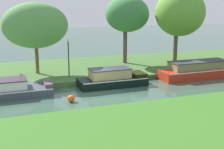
% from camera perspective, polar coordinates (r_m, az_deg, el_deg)
% --- Properties ---
extents(ground_plane, '(120.00, 120.00, 0.00)m').
position_cam_1_polar(ground_plane, '(21.30, -3.68, -3.45)').
color(ground_plane, '#355344').
extents(riverbank_far, '(72.00, 10.00, 0.40)m').
position_cam_1_polar(riverbank_far, '(27.83, -7.86, 0.84)').
color(riverbank_far, '#3D622D').
rests_on(riverbank_far, ground_plane).
extents(riverbank_near, '(72.00, 10.00, 0.40)m').
position_cam_1_polar(riverbank_near, '(13.42, 7.79, -12.96)').
color(riverbank_near, '#356921').
rests_on(riverbank_near, ground_plane).
extents(slate_barge, '(6.14, 2.27, 1.18)m').
position_cam_1_polar(slate_barge, '(21.51, -19.88, -2.70)').
color(slate_barge, '#414655').
rests_on(slate_barge, ground_plane).
extents(black_narrowboat, '(5.18, 1.92, 1.39)m').
position_cam_1_polar(black_narrowboat, '(22.85, 0.12, -0.80)').
color(black_narrowboat, black).
rests_on(black_narrowboat, ground_plane).
extents(red_cruiser, '(6.63, 2.07, 1.45)m').
position_cam_1_polar(red_cruiser, '(26.45, 15.87, 0.79)').
color(red_cruiser, '#B12A17').
rests_on(red_cruiser, ground_plane).
extents(willow_tree_left, '(5.29, 3.22, 5.85)m').
position_cam_1_polar(willow_tree_left, '(25.38, -14.25, 8.94)').
color(willow_tree_left, brown).
rests_on(willow_tree_left, riverbank_far).
extents(willow_tree_centre, '(4.19, 3.81, 6.44)m').
position_cam_1_polar(willow_tree_centre, '(29.03, 2.90, 11.25)').
color(willow_tree_centre, brown).
rests_on(willow_tree_centre, riverbank_far).
extents(willow_tree_right, '(4.75, 4.32, 7.08)m').
position_cam_1_polar(willow_tree_right, '(29.33, 12.73, 11.28)').
color(willow_tree_right, brown).
rests_on(willow_tree_right, riverbank_far).
extents(lamp_post, '(0.24, 0.24, 3.05)m').
position_cam_1_polar(lamp_post, '(24.18, -8.22, 4.05)').
color(lamp_post, '#333338').
rests_on(lamp_post, riverbank_far).
extents(mooring_post_near, '(0.19, 0.19, 0.73)m').
position_cam_1_polar(mooring_post_near, '(22.94, -16.74, -0.81)').
color(mooring_post_near, brown).
rests_on(mooring_post_near, riverbank_far).
extents(channel_buoy, '(0.47, 0.47, 0.47)m').
position_cam_1_polar(channel_buoy, '(19.42, -7.71, -4.48)').
color(channel_buoy, '#E55919').
rests_on(channel_buoy, ground_plane).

